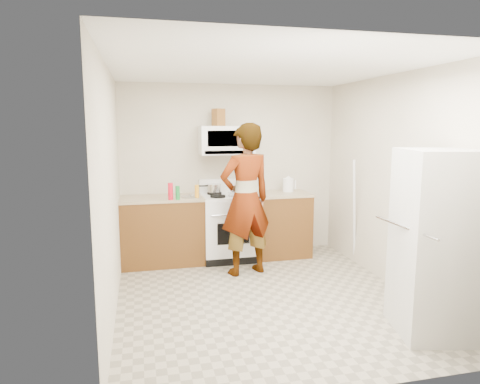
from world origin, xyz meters
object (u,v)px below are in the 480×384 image
object	(u,v)px
gas_range	(229,226)
person	(246,200)
kettle	(288,185)
microwave	(226,140)
fridge	(439,243)
saucepan	(214,188)

from	to	relation	value
gas_range	person	bearing A→B (deg)	-82.60
person	kettle	distance (m)	1.14
gas_range	kettle	bearing A→B (deg)	5.95
microwave	kettle	xyz separation A→B (m)	(0.93, -0.03, -0.67)
fridge	gas_range	bearing A→B (deg)	131.44
microwave	kettle	size ratio (longest dim) A/B	3.90
kettle	person	bearing A→B (deg)	-153.15
gas_range	microwave	size ratio (longest dim) A/B	1.49
microwave	saucepan	distance (m)	0.71
microwave	saucepan	bearing A→B (deg)	163.48
person	fridge	size ratio (longest dim) A/B	1.14
person	fridge	world-z (taller)	person
gas_range	microwave	distance (m)	1.22
microwave	fridge	distance (m)	3.21
person	kettle	bearing A→B (deg)	-153.53
microwave	kettle	distance (m)	1.14
person	gas_range	bearing A→B (deg)	-98.26
microwave	person	world-z (taller)	person
gas_range	microwave	world-z (taller)	microwave
saucepan	kettle	bearing A→B (deg)	-4.34
microwave	kettle	bearing A→B (deg)	-1.92
microwave	fridge	world-z (taller)	microwave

